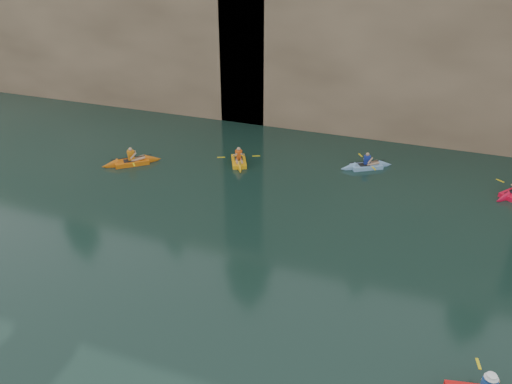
% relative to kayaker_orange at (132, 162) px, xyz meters
% --- Properties ---
extents(cliff, '(70.00, 16.00, 12.00)m').
position_rel_kayaker_orange_xyz_m(cliff, '(11.55, 17.03, 5.85)').
color(cliff, tan).
rests_on(cliff, ground).
extents(cliff_slab_west, '(26.00, 2.40, 10.56)m').
position_rel_kayaker_orange_xyz_m(cliff_slab_west, '(-8.45, 9.63, 5.13)').
color(cliff_slab_west, '#997B5C').
rests_on(cliff_slab_west, ground).
extents(cliff_slab_center, '(24.00, 2.40, 11.40)m').
position_rel_kayaker_orange_xyz_m(cliff_slab_center, '(13.55, 9.63, 5.55)').
color(cliff_slab_center, '#997B5C').
rests_on(cliff_slab_center, ground).
extents(sea_cave_west, '(4.50, 1.00, 4.00)m').
position_rel_kayaker_orange_xyz_m(sea_cave_west, '(-6.45, 8.98, 1.85)').
color(sea_cave_west, black).
rests_on(sea_cave_west, ground).
extents(sea_cave_center, '(3.50, 1.00, 3.20)m').
position_rel_kayaker_orange_xyz_m(sea_cave_center, '(7.55, 8.98, 1.45)').
color(sea_cave_center, black).
rests_on(sea_cave_center, ground).
extents(kayaker_orange, '(2.89, 2.66, 1.22)m').
position_rel_kayaker_orange_xyz_m(kayaker_orange, '(0.00, 0.00, 0.00)').
color(kayaker_orange, '#DB630D').
rests_on(kayaker_orange, ground).
extents(kayaker_yellow, '(2.12, 2.89, 1.18)m').
position_rel_kayaker_orange_xyz_m(kayaker_yellow, '(5.40, 2.19, -0.00)').
color(kayaker_yellow, '#FFB115').
rests_on(kayaker_yellow, ground).
extents(kayaker_ltblue_mid, '(2.83, 2.15, 1.11)m').
position_rel_kayaker_orange_xyz_m(kayaker_ltblue_mid, '(12.03, 4.03, -0.01)').
color(kayaker_ltblue_mid, '#7CA6D0').
rests_on(kayaker_ltblue_mid, ground).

